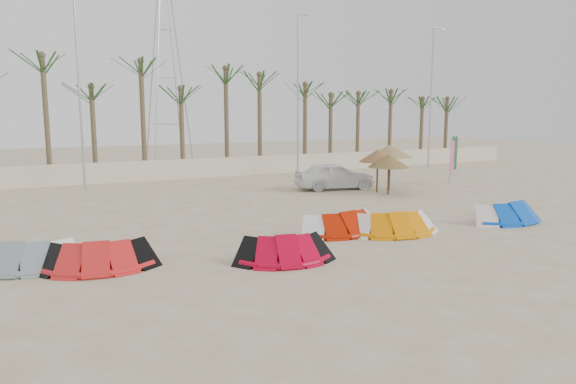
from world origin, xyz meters
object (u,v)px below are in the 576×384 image
kite_red_left (96,253)px  parasol_left (378,156)px  kite_grey (14,252)px  kite_red_right (339,221)px  kite_red_mid (280,247)px  kite_orange (389,222)px  parasol_right (390,151)px  parasol_mid (389,161)px  car (334,176)px  kite_blue (502,210)px

kite_red_left → parasol_left: (15.60, 7.66, 1.61)m
kite_grey → parasol_left: parasol_left is taller
kite_red_right → kite_red_mid: bearing=-146.9°
kite_red_right → kite_orange: (1.55, -0.97, -0.00)m
kite_red_left → kite_red_right: bearing=3.8°
kite_orange → parasol_right: parasol_right is taller
parasol_mid → kite_grey: bearing=-162.4°
parasol_left → car: (-1.44, 2.11, -1.26)m
kite_grey → kite_red_right: 10.59m
parasol_mid → car: 3.53m
kite_red_mid → car: (9.21, 11.52, 0.36)m
parasol_left → parasol_mid: parasol_left is taller
kite_red_right → kite_blue: 7.18m
parasol_right → kite_grey: bearing=-159.7°
kite_red_right → parasol_mid: bearing=40.9°
kite_red_mid → kite_blue: bearing=5.5°
car → kite_orange: bearing=171.1°
kite_grey → kite_red_mid: 7.57m
kite_red_right → parasol_right: size_ratio=1.39×
kite_blue → parasol_right: size_ratio=1.44×
kite_orange → kite_blue: bearing=-3.4°
car → kite_red_right: bearing=161.5°
kite_blue → car: 10.59m
kite_grey → parasol_mid: parasol_mid is taller
kite_orange → kite_red_left: bearing=177.7°
kite_grey → parasol_mid: (17.69, 5.61, 1.40)m
parasol_right → car: 3.44m
kite_red_right → kite_orange: size_ratio=1.02×
kite_grey → parasol_right: (18.86, 6.99, 1.80)m
kite_red_right → parasol_mid: size_ratio=1.62×
parasol_right → kite_red_mid: bearing=-140.2°
kite_red_mid → kite_blue: size_ratio=0.85×
kite_red_mid → parasol_mid: bearing=38.4°
kite_red_left → kite_red_mid: bearing=-19.5°
kite_red_right → kite_blue: (7.06, -1.30, 0.00)m
kite_blue → parasol_right: 9.10m
kite_red_right → parasol_left: parasol_left is taller
kite_red_left → car: size_ratio=0.75×
parasol_right → kite_orange: bearing=-128.4°
kite_red_left → parasol_right: parasol_right is taller
kite_red_left → kite_blue: 15.60m
parasol_right → parasol_mid: bearing=-130.2°
kite_red_right → kite_orange: 1.83m
kite_orange → car: car is taller
parasol_left → parasol_right: 1.30m
parasol_right → kite_red_left: bearing=-154.2°
kite_blue → car: size_ratio=0.82×
kite_grey → kite_red_mid: bearing=-22.3°
kite_blue → kite_red_mid: bearing=-174.5°
kite_grey → parasol_left: bearing=20.3°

